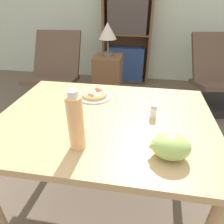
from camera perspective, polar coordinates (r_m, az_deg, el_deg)
ground_plane at (r=1.53m, az=-0.76°, el=-27.02°), size 14.00×14.00×0.00m
dining_table at (r=1.12m, az=-1.98°, el=-5.71°), size 1.14×0.85×0.73m
pizza_on_plate at (r=1.27m, az=-4.99°, el=4.93°), size 0.21×0.21×0.04m
grape_bunch at (r=0.82m, az=16.40°, el=-9.48°), size 0.16×0.12×0.10m
drink_bottle at (r=0.81m, az=-10.32°, el=-2.95°), size 0.07×0.07×0.26m
salt_shaker at (r=1.07m, az=11.78°, el=0.22°), size 0.03×0.03×0.07m
lounge_chair_near at (r=2.78m, az=-15.61°, el=8.38°), size 0.65×0.80×0.88m
lounge_chair_far at (r=2.86m, az=27.51°, el=6.59°), size 0.70×0.85×0.88m
bookshelf at (r=3.32m, az=4.29°, el=20.19°), size 0.74×0.29×1.51m
side_table at (r=2.63m, az=-1.12°, el=8.99°), size 0.34×0.34×0.64m
table_lamp at (r=2.47m, az=-1.26°, el=21.79°), size 0.21×0.21×0.38m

